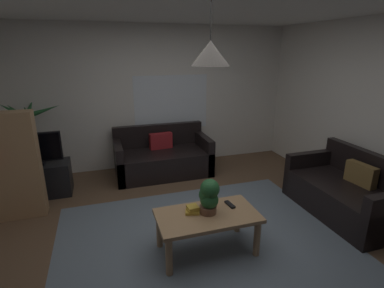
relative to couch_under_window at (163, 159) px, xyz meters
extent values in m
cube|color=brown|center=(0.02, -1.96, -0.28)|extent=(5.03, 4.89, 0.02)
cube|color=slate|center=(0.02, -2.16, -0.27)|extent=(3.27, 2.69, 0.01)
cube|color=silver|center=(0.02, 0.51, 1.00)|extent=(5.15, 0.06, 2.54)
cube|color=silver|center=(2.56, -1.96, 1.00)|extent=(0.06, 4.89, 2.54)
cube|color=white|center=(0.30, 0.48, 0.90)|extent=(1.37, 0.01, 1.00)
cube|color=black|center=(0.00, -0.04, -0.06)|extent=(1.63, 0.84, 0.42)
cube|color=black|center=(0.00, 0.32, 0.35)|extent=(1.63, 0.12, 0.40)
cube|color=black|center=(-0.75, -0.04, 0.05)|extent=(0.12, 0.84, 0.64)
cube|color=black|center=(0.75, -0.04, 0.05)|extent=(0.12, 0.84, 0.64)
cube|color=maroon|center=(0.01, 0.14, 0.29)|extent=(0.41, 0.16, 0.28)
cube|color=black|center=(2.01, -2.06, -0.06)|extent=(0.84, 1.50, 0.42)
cube|color=black|center=(2.37, -2.06, 0.35)|extent=(0.12, 1.50, 0.40)
cube|color=black|center=(2.01, -1.37, 0.05)|extent=(0.84, 0.12, 0.64)
cube|color=brown|center=(2.19, -2.10, 0.29)|extent=(0.16, 0.41, 0.28)
cube|color=#A87F56|center=(0.00, -2.25, 0.16)|extent=(1.07, 0.58, 0.04)
cylinder|color=#A87F56|center=(-0.47, -2.48, -0.07)|extent=(0.07, 0.07, 0.41)
cylinder|color=#A87F56|center=(0.48, -2.48, -0.07)|extent=(0.07, 0.07, 0.41)
cylinder|color=#A87F56|center=(-0.47, -2.02, -0.07)|extent=(0.07, 0.07, 0.41)
cylinder|color=#A87F56|center=(0.48, -2.02, -0.07)|extent=(0.07, 0.07, 0.41)
cube|color=gold|center=(-0.14, -2.19, 0.19)|extent=(0.17, 0.13, 0.03)
cube|color=gold|center=(-0.14, -2.18, 0.22)|extent=(0.13, 0.10, 0.02)
cube|color=gold|center=(-0.13, -2.17, 0.24)|extent=(0.12, 0.12, 0.02)
cube|color=black|center=(0.31, -2.15, 0.19)|extent=(0.07, 0.17, 0.02)
cylinder|color=brown|center=(0.02, -2.22, 0.22)|extent=(0.18, 0.18, 0.08)
sphere|color=#235B2D|center=(0.03, -2.22, 0.33)|extent=(0.19, 0.19, 0.19)
sphere|color=#235B2D|center=(0.02, -2.20, 0.38)|extent=(0.18, 0.18, 0.18)
sphere|color=#235B2D|center=(0.04, -2.22, 0.45)|extent=(0.21, 0.21, 0.21)
cube|color=black|center=(-1.95, -0.27, -0.02)|extent=(0.90, 0.44, 0.50)
cube|color=black|center=(-1.95, -0.29, 0.49)|extent=(0.77, 0.05, 0.43)
cube|color=black|center=(-1.95, -0.31, 0.49)|extent=(0.73, 0.00, 0.39)
cube|color=black|center=(-1.95, -0.29, 0.25)|extent=(0.24, 0.16, 0.04)
cylinder|color=#4C4C51|center=(-2.07, 0.16, -0.12)|extent=(0.32, 0.32, 0.30)
cylinder|color=brown|center=(-2.07, 0.16, 0.44)|extent=(0.05, 0.05, 0.83)
cone|color=#235B2D|center=(-1.82, 0.17, 0.93)|extent=(0.53, 0.12, 0.24)
cone|color=#235B2D|center=(-2.03, 0.36, 0.95)|extent=(0.16, 0.44, 0.30)
cone|color=#235B2D|center=(-2.22, 0.25, 0.94)|extent=(0.36, 0.30, 0.29)
cone|color=#235B2D|center=(-2.21, 0.09, 0.97)|extent=(0.36, 0.25, 0.33)
cone|color=#235B2D|center=(-2.02, 0.01, 0.96)|extent=(0.18, 0.36, 0.31)
cube|color=#A87F56|center=(-2.13, -0.83, 0.43)|extent=(0.70, 0.22, 1.40)
cylinder|color=black|center=(0.00, -2.25, 2.09)|extent=(0.01, 0.01, 0.36)
cone|color=#4C4742|center=(0.00, -2.25, 1.80)|extent=(0.35, 0.35, 0.22)
camera|label=1|loc=(-0.98, -4.80, 1.83)|focal=27.54mm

